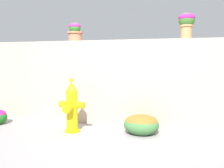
{
  "coord_description": "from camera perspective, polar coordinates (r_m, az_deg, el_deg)",
  "views": [
    {
      "loc": [
        0.9,
        -3.04,
        1.18
      ],
      "look_at": [
        -0.23,
        1.06,
        0.75
      ],
      "focal_mm": 39.33,
      "sensor_mm": 36.0,
      "label": 1
    }
  ],
  "objects": [
    {
      "name": "ground_plane",
      "position": [
        3.38,
        -1.04,
        -14.66
      ],
      "size": [
        24.0,
        24.0,
        0.0
      ],
      "primitive_type": "plane",
      "color": "gray"
    },
    {
      "name": "stone_wall",
      "position": [
        4.41,
        3.59,
        0.26
      ],
      "size": [
        6.72,
        0.3,
        1.52
      ],
      "primitive_type": "cube",
      "color": "tan",
      "rests_on": "ground"
    },
    {
      "name": "potted_plant_1",
      "position": [
        4.72,
        -8.6,
        11.99
      ],
      "size": [
        0.29,
        0.29,
        0.34
      ],
      "color": "#B46B4A",
      "rests_on": "stone_wall"
    },
    {
      "name": "potted_plant_2",
      "position": [
        4.31,
        16.96,
        13.59
      ],
      "size": [
        0.27,
        0.27,
        0.42
      ],
      "color": "#B97F4D",
      "rests_on": "stone_wall"
    },
    {
      "name": "fire_hydrant",
      "position": [
        4.05,
        -9.35,
        -5.43
      ],
      "size": [
        0.43,
        0.35,
        0.87
      ],
      "color": "yellow",
      "rests_on": "ground"
    },
    {
      "name": "flower_bush_left",
      "position": [
        3.97,
        6.84,
        -9.12
      ],
      "size": [
        0.56,
        0.5,
        0.32
      ],
      "color": "#3F703B",
      "rests_on": "ground"
    }
  ]
}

